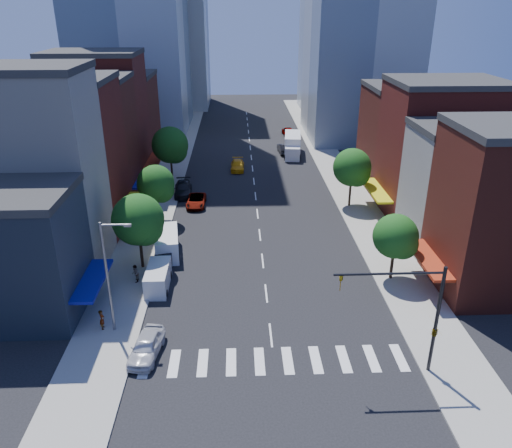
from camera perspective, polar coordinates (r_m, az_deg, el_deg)
The scene contains 31 objects.
ground at distance 38.90m, azimuth 1.70°, elevation -12.58°, with size 220.00×220.00×0.00m, color black.
sidewalk_left at distance 75.52m, azimuth -9.92°, elevation 5.75°, with size 5.00×120.00×0.15m, color gray.
sidewalk_right at distance 76.30m, azimuth 9.13°, elevation 6.00°, with size 5.00×120.00×0.15m, color gray.
crosswalk at distance 36.54m, azimuth 2.03°, elevation -15.36°, with size 19.00×3.00×0.01m, color silver.
bldg_left_1 at distance 49.13m, azimuth -24.55°, elevation 4.99°, with size 12.00×8.00×18.00m, color beige.
bldg_left_2 at distance 57.00m, azimuth -21.42°, elevation 6.85°, with size 12.00×9.00×16.00m, color #5E1B16.
bldg_left_3 at distance 64.93m, azimuth -19.10°, elevation 8.66°, with size 12.00×8.00×15.00m, color #551D15.
bldg_left_4 at distance 72.67m, azimuth -17.42°, elevation 11.21°, with size 12.00×9.00×17.00m, color #5E1B16.
bldg_left_5 at distance 82.10m, azimuth -15.65°, elevation 11.34°, with size 12.00×10.00×13.00m, color #551D15.
bldg_right_1 at distance 54.53m, azimuth 23.29°, elevation 3.59°, with size 12.00×8.00×12.00m, color beige.
bldg_right_2 at distance 61.95m, azimuth 20.17°, elevation 7.82°, with size 12.00×10.00×15.00m, color #5E1B16.
bldg_right_3 at distance 71.23m, azimuth 17.18°, elevation 9.34°, with size 12.00×10.00×13.00m, color #551D15.
traffic_signal at distance 34.98m, azimuth 19.07°, elevation -10.43°, with size 7.24×2.24×8.00m.
streetlight at distance 38.01m, azimuth -16.43°, elevation -5.18°, with size 2.25×0.25×9.00m.
tree_left_near at distance 46.78m, azimuth -13.15°, elevation 0.26°, with size 4.80×4.80×7.30m.
tree_left_mid at distance 57.00m, azimuth -11.24°, elevation 4.38°, with size 4.20×4.20×6.65m.
tree_left_far at distance 70.06m, azimuth -9.67°, elevation 8.73°, with size 5.00×5.00×7.75m.
tree_right_near at distance 45.67m, azimuth 15.84°, elevation -1.57°, with size 4.00×4.00×6.20m.
tree_right_far at distance 61.59m, azimuth 11.06°, elevation 6.19°, with size 4.60×4.60×7.20m.
parked_car_front at distance 37.36m, azimuth -12.42°, elevation -13.48°, with size 1.85×4.60×1.57m, color silver.
parked_car_second at distance 48.64m, azimuth -10.47°, elevation -3.91°, with size 1.61×4.62×1.52m, color black.
parked_car_third at distance 62.49m, azimuth -6.84°, elevation 2.66°, with size 2.23×4.84×1.35m, color #999999.
parked_car_rear at distance 66.42m, azimuth -8.32°, elevation 3.99°, with size 2.25×5.53×1.60m, color black.
cargo_van_near at distance 44.95m, azimuth -11.16°, elevation -6.12°, with size 1.92×4.66×1.99m.
cargo_van_far at distance 50.55m, azimuth -10.14°, elevation -2.26°, with size 2.88×5.75×2.35m.
taxi at distance 75.98m, azimuth -2.13°, elevation 6.71°, with size 1.98×4.87×1.41m, color #EA9E0C.
traffic_car_oncoming at distance 85.02m, azimuth 3.21°, elevation 8.63°, with size 1.71×4.89×1.61m, color black.
traffic_car_far at distance 97.05m, azimuth 3.68°, elevation 10.54°, with size 1.92×4.77×1.63m, color #999999.
box_truck at distance 83.68m, azimuth 4.19°, elevation 8.92°, with size 3.34×8.65×3.40m.
pedestrian_near at distance 40.62m, azimuth -17.19°, elevation -10.38°, with size 0.59×0.39×1.63m, color #999999.
pedestrian_far at distance 46.14m, azimuth -13.64°, elevation -5.53°, with size 0.80×0.63×1.66m, color #999999.
Camera 1 is at (-2.36, -31.21, 23.11)m, focal length 35.00 mm.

